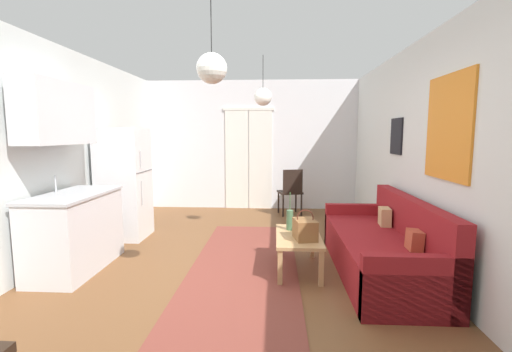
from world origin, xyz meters
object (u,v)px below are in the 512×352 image
handbag (305,229)px  refrigerator (124,183)px  pendant_lamp_far (263,97)px  pendant_lamp_near (212,68)px  bamboo_vase (290,220)px  coffee_table (298,240)px  couch (385,250)px  accent_chair (291,190)px

handbag → refrigerator: (-2.58, 1.32, 0.30)m
handbag → pendant_lamp_far: pendant_lamp_far is taller
pendant_lamp_near → bamboo_vase: bearing=58.7°
coffee_table → pendant_lamp_near: 2.14m
coffee_table → pendant_lamp_near: size_ratio=1.39×
couch → pendant_lamp_far: pendant_lamp_far is taller
couch → refrigerator: refrigerator is taller
bamboo_vase → refrigerator: bearing=158.7°
couch → pendant_lamp_far: 2.56m
handbag → pendant_lamp_far: bearing=112.0°
accent_chair → pendant_lamp_near: (-0.83, -3.68, 1.60)m
bamboo_vase → handbag: size_ratio=1.39×
accent_chair → handbag: bearing=75.9°
couch → handbag: couch is taller
coffee_table → pendant_lamp_near: bearing=-129.9°
accent_chair → pendant_lamp_near: bearing=62.7°
bamboo_vase → couch: bearing=-14.0°
pendant_lamp_near → pendant_lamp_far: 2.08m
handbag → pendant_lamp_near: (-0.86, -0.79, 1.57)m
couch → refrigerator: size_ratio=1.33×
bamboo_vase → handbag: bamboo_vase is taller
handbag → accent_chair: (-0.03, 2.89, -0.03)m
handbag → accent_chair: accent_chair is taller
bamboo_vase → pendant_lamp_near: size_ratio=0.68×
pendant_lamp_far → accent_chair: bearing=73.6°
handbag → pendant_lamp_near: size_ratio=0.49×
couch → handbag: size_ratio=6.63×
coffee_table → pendant_lamp_near: (-0.80, -0.95, 1.74)m
bamboo_vase → pendant_lamp_near: bearing=-121.3°
bamboo_vase → pendant_lamp_far: 1.81m
accent_chair → pendant_lamp_near: 4.10m
couch → coffee_table: bearing=177.0°
bamboo_vase → pendant_lamp_near: (-0.71, -1.16, 1.56)m
handbag → accent_chair: size_ratio=0.37×
refrigerator → pendant_lamp_far: (2.07, -0.06, 1.25)m
coffee_table → bamboo_vase: size_ratio=2.04×
accent_chair → couch: bearing=93.8°
pendant_lamp_far → pendant_lamp_near: bearing=-99.6°
handbag → bamboo_vase: bearing=112.2°
couch → pendant_lamp_far: size_ratio=3.15×
couch → refrigerator: 3.73m
coffee_table → couch: bearing=-3.0°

